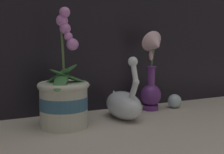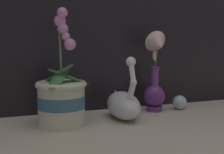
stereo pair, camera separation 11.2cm
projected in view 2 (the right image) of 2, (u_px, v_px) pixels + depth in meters
name	position (u px, v px, depth m)	size (l,w,h in m)	color
ground_plane	(136.00, 127.00, 1.02)	(2.80, 2.80, 0.00)	#BCB2A3
orchid_potted_plant	(61.00, 97.00, 1.03)	(0.19, 0.20, 0.39)	beige
swan_figurine	(123.00, 104.00, 1.12)	(0.10, 0.21, 0.23)	silver
blue_vase	(156.00, 77.00, 1.22)	(0.09, 0.11, 0.32)	#602D7F
glass_sphere	(180.00, 102.00, 1.27)	(0.06, 0.06, 0.06)	silver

